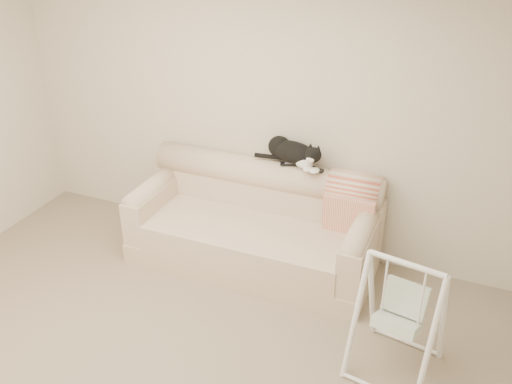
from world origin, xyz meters
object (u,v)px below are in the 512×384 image
at_px(sofa, 255,226).
at_px(baby_swing, 400,316).
at_px(remote_b, 315,169).
at_px(remote_a, 290,164).
at_px(tuxedo_cat, 293,152).

relative_size(sofa, baby_swing, 2.37).
bearing_deg(remote_b, baby_swing, -48.46).
bearing_deg(baby_swing, sofa, 148.62).
bearing_deg(remote_a, tuxedo_cat, 48.66).
bearing_deg(baby_swing, remote_b, 131.54).
relative_size(remote_a, baby_swing, 0.20).
height_order(remote_a, baby_swing, remote_a).
distance_m(remote_a, baby_swing, 1.72).
bearing_deg(remote_b, tuxedo_cat, 172.64).
bearing_deg(tuxedo_cat, remote_b, -7.36).
xyz_separation_m(remote_a, remote_b, (0.23, -0.01, -0.00)).
distance_m(remote_b, tuxedo_cat, 0.24).
bearing_deg(remote_a, remote_b, -2.33).
xyz_separation_m(sofa, remote_b, (0.46, 0.23, 0.56)).
bearing_deg(sofa, baby_swing, -31.38).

